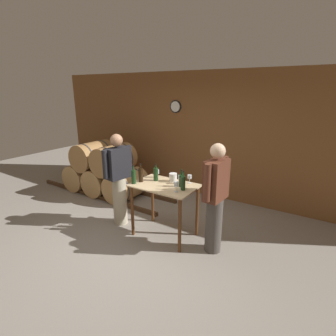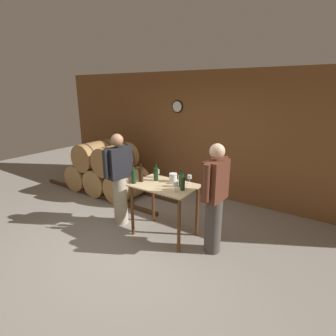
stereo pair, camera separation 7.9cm
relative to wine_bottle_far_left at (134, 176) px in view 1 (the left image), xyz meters
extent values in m
plane|color=gray|center=(0.20, -0.29, -1.00)|extent=(14.00, 14.00, 0.00)
cube|color=brown|center=(0.20, 2.19, 0.35)|extent=(8.40, 0.05, 2.70)
cylinder|color=black|center=(-0.53, 2.15, 0.94)|extent=(0.28, 0.03, 0.28)
cylinder|color=white|center=(-0.53, 2.14, 0.94)|extent=(0.23, 0.01, 0.23)
cube|color=#4C331E|center=(-1.75, 0.67, -0.96)|extent=(3.43, 0.06, 0.08)
cube|color=#4C331E|center=(-1.75, 1.37, -0.96)|extent=(3.43, 0.06, 0.08)
cylinder|color=tan|center=(-2.40, 1.02, -0.69)|extent=(0.62, 0.88, 0.62)
cylinder|color=#38383D|center=(-2.40, 0.76, -0.69)|extent=(0.64, 0.03, 0.64)
cylinder|color=#38383D|center=(-2.40, 1.28, -0.69)|extent=(0.64, 0.03, 0.64)
cylinder|color=tan|center=(-1.75, 1.02, -0.69)|extent=(0.62, 0.88, 0.62)
cylinder|color=#38383D|center=(-1.75, 0.76, -0.69)|extent=(0.64, 0.03, 0.64)
cylinder|color=#38383D|center=(-1.75, 1.28, -0.69)|extent=(0.64, 0.03, 0.64)
cylinder|color=tan|center=(-1.09, 1.02, -0.69)|extent=(0.62, 0.88, 0.62)
cylinder|color=#38383D|center=(-1.09, 0.76, -0.69)|extent=(0.64, 0.03, 0.64)
cylinder|color=#38383D|center=(-1.09, 1.28, -0.69)|extent=(0.64, 0.03, 0.64)
cylinder|color=#9E7242|center=(-2.08, 1.02, -0.16)|extent=(0.62, 0.88, 0.62)
cylinder|color=#38383D|center=(-2.08, 0.76, -0.16)|extent=(0.64, 0.03, 0.64)
cylinder|color=#38383D|center=(-2.08, 1.28, -0.16)|extent=(0.64, 0.03, 0.64)
cylinder|color=#9E7242|center=(-1.42, 1.02, -0.16)|extent=(0.62, 0.88, 0.62)
cylinder|color=#38383D|center=(-1.42, 0.76, -0.16)|extent=(0.64, 0.03, 0.64)
cylinder|color=#38383D|center=(-1.42, 1.28, -0.16)|extent=(0.64, 0.03, 0.64)
cube|color=#D1B284|center=(0.45, 0.21, -0.13)|extent=(1.01, 0.68, 0.02)
cylinder|color=#593319|center=(0.00, -0.07, -0.57)|extent=(0.05, 0.05, 0.86)
cylinder|color=#593319|center=(0.89, -0.07, -0.57)|extent=(0.05, 0.05, 0.86)
cylinder|color=#593319|center=(0.00, 0.49, -0.57)|extent=(0.05, 0.05, 0.86)
cylinder|color=#593319|center=(0.89, 0.49, -0.57)|extent=(0.05, 0.05, 0.86)
cylinder|color=#193819|center=(0.00, 0.00, -0.01)|extent=(0.07, 0.07, 0.22)
cylinder|color=#193819|center=(0.00, 0.00, 0.14)|extent=(0.02, 0.02, 0.09)
cylinder|color=black|center=(0.00, 0.00, 0.18)|extent=(0.03, 0.03, 0.02)
cylinder|color=black|center=(0.04, 0.13, -0.01)|extent=(0.07, 0.07, 0.22)
cylinder|color=black|center=(0.04, 0.13, 0.14)|extent=(0.02, 0.02, 0.08)
cylinder|color=black|center=(0.04, 0.13, 0.17)|extent=(0.03, 0.03, 0.02)
cylinder|color=#193819|center=(0.21, 0.31, -0.01)|extent=(0.08, 0.08, 0.21)
cylinder|color=#193819|center=(0.21, 0.31, 0.13)|extent=(0.02, 0.02, 0.07)
cylinder|color=black|center=(0.21, 0.31, 0.16)|extent=(0.03, 0.03, 0.02)
cylinder|color=#193819|center=(0.71, 0.28, -0.02)|extent=(0.08, 0.08, 0.19)
cylinder|color=#193819|center=(0.71, 0.28, 0.12)|extent=(0.02, 0.02, 0.09)
cylinder|color=black|center=(0.71, 0.28, 0.15)|extent=(0.03, 0.03, 0.02)
cylinder|color=#193819|center=(0.79, 0.18, -0.01)|extent=(0.07, 0.07, 0.21)
cylinder|color=#193819|center=(0.79, 0.18, 0.14)|extent=(0.02, 0.02, 0.09)
cylinder|color=black|center=(0.79, 0.18, 0.17)|extent=(0.03, 0.03, 0.02)
cylinder|color=silver|center=(0.14, 0.44, -0.12)|extent=(0.06, 0.06, 0.00)
cylinder|color=silver|center=(0.14, 0.44, -0.08)|extent=(0.01, 0.01, 0.06)
cylinder|color=silver|center=(0.14, 0.44, -0.02)|extent=(0.07, 0.07, 0.07)
cylinder|color=silver|center=(0.63, 0.38, -0.12)|extent=(0.06, 0.06, 0.00)
cylinder|color=silver|center=(0.63, 0.38, -0.08)|extent=(0.01, 0.01, 0.07)
cylinder|color=silver|center=(0.63, 0.38, -0.01)|extent=(0.06, 0.06, 0.07)
cylinder|color=silver|center=(0.74, 0.49, -0.12)|extent=(0.06, 0.06, 0.00)
cylinder|color=silver|center=(0.74, 0.49, -0.08)|extent=(0.01, 0.01, 0.08)
cylinder|color=silver|center=(0.74, 0.49, -0.01)|extent=(0.07, 0.07, 0.06)
cylinder|color=silver|center=(0.75, 0.06, -0.12)|extent=(0.06, 0.06, 0.00)
cylinder|color=silver|center=(0.75, 0.06, -0.07)|extent=(0.01, 0.01, 0.08)
cylinder|color=silver|center=(0.75, 0.06, 0.00)|extent=(0.07, 0.07, 0.07)
cylinder|color=white|center=(0.47, 0.42, -0.05)|extent=(0.13, 0.13, 0.14)
cylinder|color=#4C4742|center=(1.28, 0.24, -0.59)|extent=(0.24, 0.24, 0.83)
cube|color=#592D1E|center=(1.28, 0.24, 0.11)|extent=(0.25, 0.42, 0.57)
sphere|color=beige|center=(1.28, 0.24, 0.53)|extent=(0.21, 0.21, 0.21)
cylinder|color=#592D1E|center=(1.31, 0.49, 0.14)|extent=(0.09, 0.09, 0.52)
cylinder|color=#592D1E|center=(1.26, -0.01, 0.14)|extent=(0.09, 0.09, 0.52)
cylinder|color=#B7AD93|center=(-0.44, 0.13, -0.57)|extent=(0.24, 0.24, 0.86)
cube|color=black|center=(-0.44, 0.13, 0.12)|extent=(0.29, 0.43, 0.53)
sphere|color=#9E7051|center=(-0.44, 0.13, 0.51)|extent=(0.21, 0.21, 0.21)
cylinder|color=black|center=(-0.49, -0.12, 0.15)|extent=(0.09, 0.09, 0.48)
cylinder|color=black|center=(-0.40, 0.37, 0.15)|extent=(0.09, 0.09, 0.48)
camera|label=1|loc=(2.57, -3.00, 1.32)|focal=28.00mm
camera|label=2|loc=(2.63, -2.95, 1.32)|focal=28.00mm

